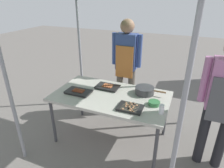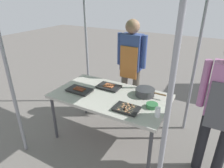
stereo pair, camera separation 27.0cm
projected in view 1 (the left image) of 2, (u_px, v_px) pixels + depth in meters
ground_plane at (111, 138)px, 3.04m from camera, size 18.00×18.00×0.00m
stall_table at (111, 98)px, 2.75m from camera, size 1.60×0.90×0.75m
tray_grilled_sausages at (79, 92)px, 2.78m from camera, size 0.36×0.22×0.05m
tray_meat_skewers at (130, 108)px, 2.39m from camera, size 0.31×0.22×0.04m
tray_pork_links at (108, 87)px, 2.92m from camera, size 0.34×0.23×0.05m
cooking_wok at (145, 90)px, 2.74m from camera, size 0.43×0.27×0.10m
condiment_bowl at (154, 103)px, 2.47m from camera, size 0.15×0.15×0.05m
drink_cup_near_edge at (161, 109)px, 2.29m from camera, size 0.06×0.06×0.11m
vendor_woman at (126, 60)px, 3.33m from camera, size 0.52×0.24×1.68m
customer_nearby at (223, 97)px, 2.18m from camera, size 0.52×0.23×1.65m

